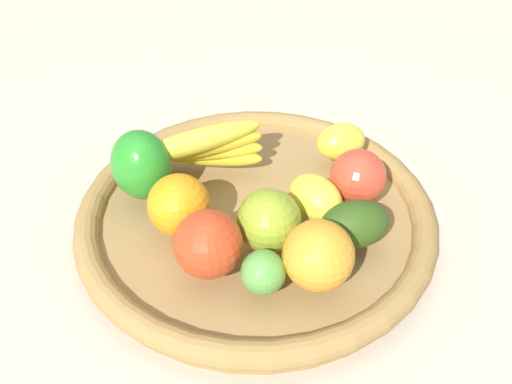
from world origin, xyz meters
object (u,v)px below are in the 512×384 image
object	(u,v)px
orange_0	(179,205)
apple_0	(269,221)
apple_2	(358,177)
orange_1	(318,255)
lemon_0	(341,142)
banana_bunch	(198,147)
lime_0	(263,272)
bell_pepper	(141,165)
avocado	(354,224)
lemon_1	(316,198)
apple_1	(208,244)

from	to	relation	value
orange_0	apple_0	bearing A→B (deg)	37.76
apple_2	orange_0	bearing A→B (deg)	-113.55
orange_1	lemon_0	distance (m)	0.22
banana_bunch	lime_0	bearing A→B (deg)	-15.72
orange_1	bell_pepper	bearing A→B (deg)	-163.10
orange_0	apple_2	xyz separation A→B (m)	(0.08, 0.19, -0.00)
lemon_0	apple_2	bearing A→B (deg)	-30.92
apple_0	lemon_0	distance (m)	0.19
avocado	apple_0	world-z (taller)	apple_0
apple_0	bell_pepper	bearing A→B (deg)	-158.12
apple_0	bell_pepper	world-z (taller)	bell_pepper
banana_bunch	lemon_0	size ratio (longest dim) A/B	2.63
avocado	lemon_1	distance (m)	0.06
orange_1	lemon_0	bearing A→B (deg)	129.86
bell_pepper	lemon_0	world-z (taller)	bell_pepper
orange_0	orange_1	bearing A→B (deg)	24.30
banana_bunch	lemon_0	world-z (taller)	banana_bunch
lemon_1	apple_2	bearing A→B (deg)	82.84
avocado	orange_0	distance (m)	0.19
orange_0	lemon_1	world-z (taller)	orange_0
banana_bunch	lemon_1	xyz separation A→B (m)	(0.15, 0.06, -0.01)
banana_bunch	lemon_1	bearing A→B (deg)	20.68
apple_0	bell_pepper	xyz separation A→B (m)	(-0.16, -0.06, 0.01)
apple_1	apple_0	bearing A→B (deg)	82.09
lemon_0	lime_0	size ratio (longest dim) A/B	1.38
apple_2	apple_0	distance (m)	0.13
apple_2	lime_0	world-z (taller)	apple_2
orange_0	bell_pepper	xyz separation A→B (m)	(-0.08, -0.00, 0.01)
apple_1	bell_pepper	size ratio (longest dim) A/B	0.84
apple_2	lemon_0	bearing A→B (deg)	149.08
bell_pepper	lime_0	world-z (taller)	bell_pepper
banana_bunch	apple_0	world-z (taller)	same
lemon_0	lemon_1	bearing A→B (deg)	-57.79
bell_pepper	lemon_0	distance (m)	0.25
apple_1	bell_pepper	bearing A→B (deg)	176.92
lemon_1	orange_1	bearing A→B (deg)	-40.86
avocado	orange_1	xyz separation A→B (m)	(0.02, -0.07, 0.01)
avocado	bell_pepper	world-z (taller)	bell_pepper
lemon_0	lime_0	bearing A→B (deg)	-62.31
orange_0	bell_pepper	distance (m)	0.08
orange_1	apple_0	size ratio (longest dim) A/B	1.05
orange_0	bell_pepper	size ratio (longest dim) A/B	0.81
apple_2	lemon_1	bearing A→B (deg)	-97.16
apple_1	banana_bunch	world-z (taller)	apple_1
apple_1	orange_1	world-z (taller)	same
apple_2	lime_0	xyz separation A→B (m)	(0.04, -0.17, -0.01)
orange_0	lemon_0	xyz separation A→B (m)	(0.01, 0.23, -0.01)
lemon_1	bell_pepper	xyz separation A→B (m)	(-0.15, -0.13, 0.02)
orange_1	lime_0	size ratio (longest dim) A/B	1.58
apple_1	lime_0	distance (m)	0.06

